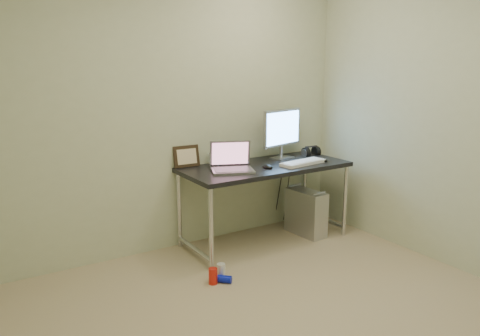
% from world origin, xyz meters
% --- Properties ---
extents(floor, '(3.50, 3.50, 0.00)m').
position_xyz_m(floor, '(0.00, 0.00, 0.00)').
color(floor, tan).
rests_on(floor, ground).
extents(wall_back, '(3.50, 0.02, 2.50)m').
position_xyz_m(wall_back, '(0.00, 1.75, 1.25)').
color(wall_back, beige).
rests_on(wall_back, ground).
extents(wall_right, '(0.02, 3.50, 2.50)m').
position_xyz_m(wall_right, '(1.75, 0.00, 1.25)').
color(wall_right, beige).
rests_on(wall_right, ground).
extents(desk, '(1.58, 0.69, 0.75)m').
position_xyz_m(desk, '(0.74, 1.40, 0.67)').
color(desk, black).
rests_on(desk, ground).
extents(tower_computer, '(0.22, 0.44, 0.48)m').
position_xyz_m(tower_computer, '(1.19, 1.33, 0.23)').
color(tower_computer, '#BCBCC1').
rests_on(tower_computer, ground).
extents(cable_a, '(0.01, 0.16, 0.69)m').
position_xyz_m(cable_a, '(1.14, 1.70, 0.40)').
color(cable_a, black).
rests_on(cable_a, ground).
extents(cable_b, '(0.02, 0.11, 0.71)m').
position_xyz_m(cable_b, '(1.23, 1.68, 0.38)').
color(cable_b, black).
rests_on(cable_b, ground).
extents(can_red, '(0.08, 0.08, 0.13)m').
position_xyz_m(can_red, '(-0.12, 0.88, 0.06)').
color(can_red, red).
rests_on(can_red, ground).
extents(can_white, '(0.09, 0.09, 0.12)m').
position_xyz_m(can_white, '(-0.02, 0.93, 0.06)').
color(can_white, white).
rests_on(can_white, ground).
extents(can_blue, '(0.12, 0.12, 0.06)m').
position_xyz_m(can_blue, '(-0.03, 0.84, 0.03)').
color(can_blue, '#0C19BF').
rests_on(can_blue, ground).
extents(laptop, '(0.45, 0.41, 0.25)m').
position_xyz_m(laptop, '(0.37, 1.39, 0.81)').
color(laptop, '#A4A5AB').
rests_on(laptop, desk).
extents(monitor, '(0.51, 0.20, 0.49)m').
position_xyz_m(monitor, '(1.05, 1.56, 1.04)').
color(monitor, '#A4A5AB').
rests_on(monitor, desk).
extents(keyboard, '(0.50, 0.22, 0.03)m').
position_xyz_m(keyboard, '(1.07, 1.24, 0.76)').
color(keyboard, white).
rests_on(keyboard, desk).
extents(mouse_right, '(0.10, 0.13, 0.04)m').
position_xyz_m(mouse_right, '(1.32, 1.24, 0.77)').
color(mouse_right, black).
rests_on(mouse_right, desk).
extents(mouse_left, '(0.08, 0.12, 0.04)m').
position_xyz_m(mouse_left, '(0.68, 1.29, 0.77)').
color(mouse_left, black).
rests_on(mouse_left, desk).
extents(headphones, '(0.18, 0.11, 0.12)m').
position_xyz_m(headphones, '(1.41, 1.53, 0.78)').
color(headphones, black).
rests_on(headphones, desk).
extents(picture_frame, '(0.25, 0.08, 0.20)m').
position_xyz_m(picture_frame, '(0.09, 1.73, 0.85)').
color(picture_frame, black).
rests_on(picture_frame, desk).
extents(webcam, '(0.04, 0.03, 0.12)m').
position_xyz_m(webcam, '(0.34, 1.70, 0.84)').
color(webcam, silver).
rests_on(webcam, desk).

